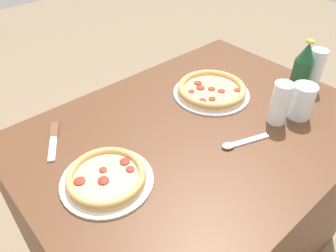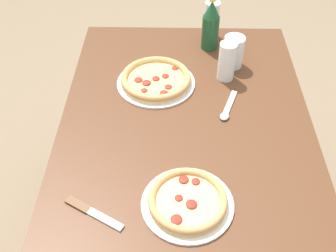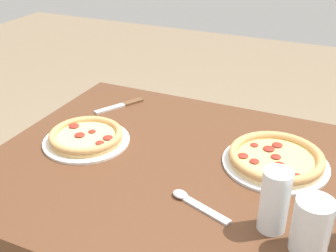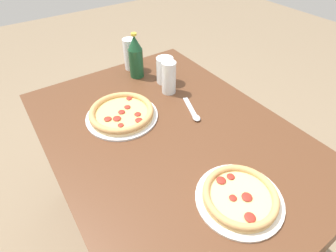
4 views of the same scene
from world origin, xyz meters
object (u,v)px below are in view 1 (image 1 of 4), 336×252
at_px(beer_bottle, 302,70).
at_px(knife, 54,139).
at_px(glass_lemonade, 314,71).
at_px(glass_mango_juice, 301,103).
at_px(spoon, 239,143).
at_px(pizza_pepperoni, 106,177).
at_px(glass_orange_juice, 280,104).
at_px(pizza_salami, 212,90).

distance_m(beer_bottle, knife, 0.92).
relative_size(glass_lemonade, glass_mango_juice, 1.28).
bearing_deg(spoon, glass_lemonade, -176.15).
height_order(pizza_pepperoni, beer_bottle, beer_bottle).
xyz_separation_m(glass_orange_juice, spoon, (0.19, -0.01, -0.07)).
relative_size(glass_orange_juice, knife, 0.85).
relative_size(knife, spoon, 1.07).
xyz_separation_m(glass_orange_juice, beer_bottle, (-0.21, -0.05, 0.03)).
xyz_separation_m(glass_mango_juice, beer_bottle, (-0.12, -0.08, 0.05)).
bearing_deg(knife, glass_lemonade, 157.57).
bearing_deg(knife, pizza_pepperoni, 96.64).
bearing_deg(beer_bottle, glass_mango_juice, 34.34).
xyz_separation_m(pizza_pepperoni, spoon, (-0.40, 0.14, -0.01)).
distance_m(pizza_pepperoni, spoon, 0.43).
bearing_deg(glass_orange_juice, pizza_salami, -80.43).
height_order(pizza_salami, pizza_pepperoni, pizza_salami).
distance_m(pizza_pepperoni, glass_lemonade, 0.90).
relative_size(pizza_pepperoni, glass_lemonade, 1.64).
xyz_separation_m(glass_mango_juice, glass_orange_juice, (0.08, -0.03, 0.01)).
bearing_deg(pizza_pepperoni, beer_bottle, 172.77).
bearing_deg(pizza_pepperoni, glass_mango_juice, 164.61).
distance_m(glass_mango_juice, spoon, 0.28).
height_order(pizza_pepperoni, spoon, pizza_pepperoni).
xyz_separation_m(pizza_salami, spoon, (0.15, 0.26, -0.01)).
height_order(glass_mango_juice, spoon, glass_mango_juice).
bearing_deg(spoon, pizza_salami, -120.00).
bearing_deg(glass_lemonade, pizza_pepperoni, -7.21).
height_order(pizza_pepperoni, glass_mango_juice, glass_mango_juice).
height_order(pizza_salami, glass_mango_juice, glass_mango_juice).
bearing_deg(pizza_salami, pizza_pepperoni, 11.36).
distance_m(glass_orange_juice, knife, 0.76).
xyz_separation_m(pizza_pepperoni, glass_lemonade, (-0.89, 0.11, 0.05)).
bearing_deg(glass_lemonade, pizza_salami, -33.51).
relative_size(pizza_pepperoni, glass_orange_juice, 1.74).
height_order(glass_lemonade, beer_bottle, beer_bottle).
bearing_deg(spoon, glass_orange_juice, 177.66).
bearing_deg(glass_lemonade, glass_orange_juice, 7.88).
bearing_deg(knife, glass_mango_juice, 147.43).
distance_m(glass_orange_juice, beer_bottle, 0.22).
height_order(glass_lemonade, glass_mango_juice, glass_lemonade).
bearing_deg(pizza_pepperoni, glass_lemonade, 172.79).
distance_m(pizza_salami, beer_bottle, 0.34).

